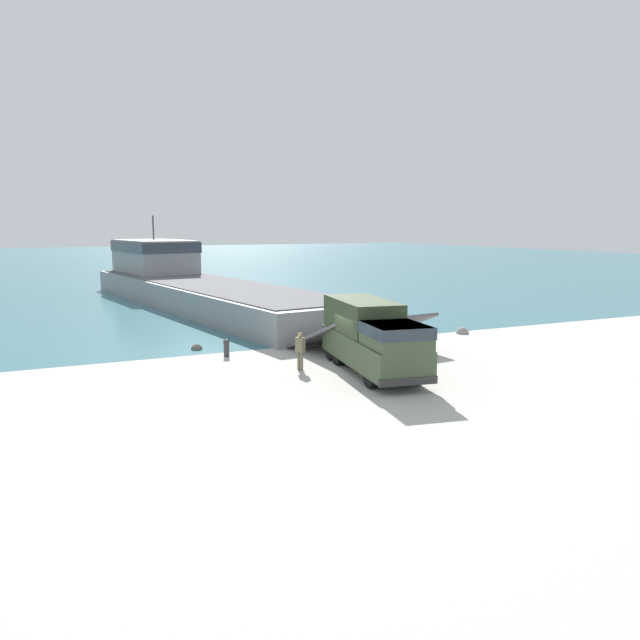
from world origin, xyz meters
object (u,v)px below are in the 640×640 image
(landing_craft, at_px, (190,281))
(military_truck, at_px, (372,336))
(soldier_on_ramp, at_px, (300,348))
(mooring_bollard, at_px, (226,347))

(landing_craft, xyz_separation_m, military_truck, (1.15, -29.63, -0.18))
(soldier_on_ramp, bearing_deg, military_truck, 122.20)
(military_truck, distance_m, mooring_bollard, 8.04)
(soldier_on_ramp, bearing_deg, landing_craft, -118.12)
(landing_craft, bearing_deg, military_truck, -95.37)
(landing_craft, xyz_separation_m, mooring_bollard, (-3.85, -23.45, -1.35))
(landing_craft, relative_size, soldier_on_ramp, 24.47)
(military_truck, height_order, soldier_on_ramp, military_truck)
(military_truck, relative_size, soldier_on_ramp, 4.79)
(landing_craft, distance_m, mooring_bollard, 23.80)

